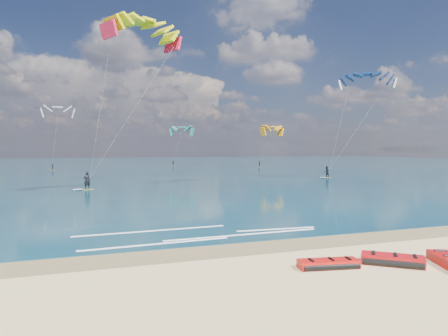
# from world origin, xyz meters

# --- Properties ---
(ground) EXTENTS (320.00, 320.00, 0.00)m
(ground) POSITION_xyz_m (0.00, 40.00, 0.00)
(ground) COLOR tan
(ground) RESTS_ON ground
(wet_sand_strip) EXTENTS (320.00, 2.40, 0.01)m
(wet_sand_strip) POSITION_xyz_m (0.00, 3.00, 0.00)
(wet_sand_strip) COLOR brown
(wet_sand_strip) RESTS_ON ground
(sea) EXTENTS (320.00, 200.00, 0.04)m
(sea) POSITION_xyz_m (0.00, 104.00, 0.02)
(sea) COLOR #0B2C3F
(sea) RESTS_ON ground
(packed_kite_left) EXTENTS (2.63, 1.45, 0.37)m
(packed_kite_left) POSITION_xyz_m (4.03, -0.77, 0.00)
(packed_kite_left) COLOR red
(packed_kite_left) RESTS_ON ground
(packed_kite_mid) EXTENTS (2.73, 2.56, 0.45)m
(packed_kite_mid) POSITION_xyz_m (6.63, -1.22, 0.00)
(packed_kite_mid) COLOR red
(packed_kite_mid) RESTS_ON ground
(kitesurfer_main) EXTENTS (12.22, 10.18, 18.37)m
(kitesurfer_main) POSITION_xyz_m (-1.75, 29.06, 9.38)
(kitesurfer_main) COLOR #B8E91B
(kitesurfer_main) RESTS_ON sea
(kitesurfer_far) EXTENTS (9.91, 8.57, 17.00)m
(kitesurfer_far) POSITION_xyz_m (32.58, 37.08, 8.79)
(kitesurfer_far) COLOR #AFC91E
(kitesurfer_far) RESTS_ON sea
(shoreline_foam) EXTENTS (13.10, 3.68, 0.01)m
(shoreline_foam) POSITION_xyz_m (1.05, 6.28, 0.04)
(shoreline_foam) COLOR white
(shoreline_foam) RESTS_ON ground
(distant_kites) EXTENTS (85.75, 33.04, 12.97)m
(distant_kites) POSITION_xyz_m (-10.21, 76.84, 5.33)
(distant_kites) COLOR #31876C
(distant_kites) RESTS_ON ground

